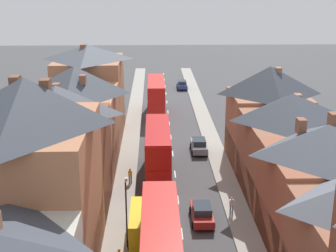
{
  "coord_description": "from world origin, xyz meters",
  "views": [
    {
      "loc": [
        -2.13,
        -15.09,
        19.52
      ],
      "look_at": [
        -0.4,
        40.9,
        1.85
      ],
      "focal_mm": 50.0,
      "sensor_mm": 36.0,
      "label": 1
    }
  ],
  "objects_px": {
    "double_decker_bus_lead": "(156,97)",
    "car_mid_white": "(157,138)",
    "double_decker_bus_far_approaching": "(158,151)",
    "street_lamp": "(126,209)",
    "double_decker_bus_mid_street": "(160,249)",
    "car_parked_left_b": "(182,85)",
    "pedestrian_far_left": "(130,175)",
    "car_mid_black": "(199,145)",
    "car_parked_right_a": "(202,213)",
    "delivery_van": "(143,224)",
    "pedestrian_mid_right": "(232,205)"
  },
  "relations": [
    {
      "from": "car_mid_white",
      "to": "pedestrian_far_left",
      "type": "distance_m",
      "value": 12.13
    },
    {
      "from": "pedestrian_far_left",
      "to": "street_lamp",
      "type": "relative_size",
      "value": 0.29
    },
    {
      "from": "car_parked_right_a",
      "to": "pedestrian_mid_right",
      "type": "distance_m",
      "value": 2.78
    },
    {
      "from": "street_lamp",
      "to": "double_decker_bus_lead",
      "type": "bearing_deg",
      "value": 86.13
    },
    {
      "from": "double_decker_bus_lead",
      "to": "pedestrian_far_left",
      "type": "height_order",
      "value": "double_decker_bus_lead"
    },
    {
      "from": "car_parked_right_a",
      "to": "pedestrian_far_left",
      "type": "height_order",
      "value": "pedestrian_far_left"
    },
    {
      "from": "double_decker_bus_far_approaching",
      "to": "street_lamp",
      "type": "bearing_deg",
      "value": -100.46
    },
    {
      "from": "car_parked_left_b",
      "to": "double_decker_bus_far_approaching",
      "type": "bearing_deg",
      "value": -96.93
    },
    {
      "from": "car_mid_white",
      "to": "street_lamp",
      "type": "distance_m",
      "value": 23.49
    },
    {
      "from": "double_decker_bus_lead",
      "to": "car_parked_right_a",
      "type": "bearing_deg",
      "value": -83.6
    },
    {
      "from": "double_decker_bus_lead",
      "to": "car_mid_black",
      "type": "relative_size",
      "value": 2.61
    },
    {
      "from": "pedestrian_mid_right",
      "to": "street_lamp",
      "type": "xyz_separation_m",
      "value": [
        -8.68,
        -4.77,
        2.21
      ]
    },
    {
      "from": "pedestrian_mid_right",
      "to": "pedestrian_far_left",
      "type": "bearing_deg",
      "value": 143.46
    },
    {
      "from": "car_mid_black",
      "to": "pedestrian_mid_right",
      "type": "xyz_separation_m",
      "value": [
        1.33,
        -15.61,
        0.2
      ]
    },
    {
      "from": "pedestrian_far_left",
      "to": "double_decker_bus_far_approaching",
      "type": "bearing_deg",
      "value": 33.32
    },
    {
      "from": "car_mid_black",
      "to": "street_lamp",
      "type": "xyz_separation_m",
      "value": [
        -7.35,
        -20.38,
        2.41
      ]
    },
    {
      "from": "double_decker_bus_far_approaching",
      "to": "pedestrian_far_left",
      "type": "height_order",
      "value": "double_decker_bus_far_approaching"
    },
    {
      "from": "double_decker_bus_mid_street",
      "to": "car_parked_left_b",
      "type": "xyz_separation_m",
      "value": [
        4.91,
        58.35,
        -2.02
      ]
    },
    {
      "from": "double_decker_bus_lead",
      "to": "delivery_van",
      "type": "distance_m",
      "value": 34.89
    },
    {
      "from": "car_parked_left_b",
      "to": "delivery_van",
      "type": "relative_size",
      "value": 0.77
    },
    {
      "from": "car_parked_left_b",
      "to": "pedestrian_mid_right",
      "type": "relative_size",
      "value": 2.5
    },
    {
      "from": "double_decker_bus_mid_street",
      "to": "car_parked_right_a",
      "type": "bearing_deg",
      "value": 67.35
    },
    {
      "from": "pedestrian_far_left",
      "to": "car_mid_white",
      "type": "bearing_deg",
      "value": 76.89
    },
    {
      "from": "delivery_van",
      "to": "pedestrian_far_left",
      "type": "relative_size",
      "value": 3.23
    },
    {
      "from": "car_mid_black",
      "to": "delivery_van",
      "type": "xyz_separation_m",
      "value": [
        -6.2,
        -19.12,
        0.5
      ]
    },
    {
      "from": "double_decker_bus_lead",
      "to": "car_mid_white",
      "type": "height_order",
      "value": "double_decker_bus_lead"
    },
    {
      "from": "double_decker_bus_mid_street",
      "to": "car_mid_black",
      "type": "height_order",
      "value": "double_decker_bus_mid_street"
    },
    {
      "from": "car_mid_black",
      "to": "pedestrian_far_left",
      "type": "xyz_separation_m",
      "value": [
        -7.65,
        -8.96,
        0.2
      ]
    },
    {
      "from": "car_mid_black",
      "to": "car_mid_white",
      "type": "height_order",
      "value": "car_mid_white"
    },
    {
      "from": "car_mid_white",
      "to": "pedestrian_far_left",
      "type": "bearing_deg",
      "value": -103.11
    },
    {
      "from": "double_decker_bus_mid_street",
      "to": "car_parked_right_a",
      "type": "xyz_separation_m",
      "value": [
        3.61,
        8.65,
        -2.02
      ]
    },
    {
      "from": "double_decker_bus_mid_street",
      "to": "car_mid_white",
      "type": "xyz_separation_m",
      "value": [
        0.01,
        27.98,
        -1.98
      ]
    },
    {
      "from": "car_mid_black",
      "to": "street_lamp",
      "type": "bearing_deg",
      "value": -109.83
    },
    {
      "from": "double_decker_bus_mid_street",
      "to": "car_mid_white",
      "type": "distance_m",
      "value": 28.05
    },
    {
      "from": "double_decker_bus_mid_street",
      "to": "car_parked_left_b",
      "type": "bearing_deg",
      "value": 85.19
    },
    {
      "from": "double_decker_bus_lead",
      "to": "pedestrian_far_left",
      "type": "distance_m",
      "value": 24.89
    },
    {
      "from": "car_parked_left_b",
      "to": "street_lamp",
      "type": "relative_size",
      "value": 0.73
    },
    {
      "from": "double_decker_bus_lead",
      "to": "car_mid_white",
      "type": "xyz_separation_m",
      "value": [
        0.01,
        -12.86,
        -1.98
      ]
    },
    {
      "from": "car_parked_left_b",
      "to": "car_mid_black",
      "type": "bearing_deg",
      "value": -90.0
    },
    {
      "from": "car_parked_left_b",
      "to": "double_decker_bus_mid_street",
      "type": "bearing_deg",
      "value": -94.81
    },
    {
      "from": "street_lamp",
      "to": "car_parked_left_b",
      "type": "bearing_deg",
      "value": 82.19
    },
    {
      "from": "double_decker_bus_lead",
      "to": "street_lamp",
      "type": "distance_m",
      "value": 36.18
    },
    {
      "from": "pedestrian_mid_right",
      "to": "street_lamp",
      "type": "bearing_deg",
      "value": -151.24
    },
    {
      "from": "double_decker_bus_far_approaching",
      "to": "car_parked_left_b",
      "type": "relative_size",
      "value": 2.68
    },
    {
      "from": "car_mid_white",
      "to": "delivery_van",
      "type": "height_order",
      "value": "delivery_van"
    },
    {
      "from": "delivery_van",
      "to": "pedestrian_mid_right",
      "type": "height_order",
      "value": "delivery_van"
    },
    {
      "from": "double_decker_bus_mid_street",
      "to": "pedestrian_mid_right",
      "type": "distance_m",
      "value": 11.52
    },
    {
      "from": "car_mid_black",
      "to": "car_mid_white",
      "type": "xyz_separation_m",
      "value": [
        -4.9,
        2.86,
        0.0
      ]
    },
    {
      "from": "double_decker_bus_mid_street",
      "to": "car_mid_white",
      "type": "height_order",
      "value": "double_decker_bus_mid_street"
    },
    {
      "from": "double_decker_bus_lead",
      "to": "pedestrian_far_left",
      "type": "xyz_separation_m",
      "value": [
        -2.74,
        -24.68,
        -1.78
      ]
    }
  ]
}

